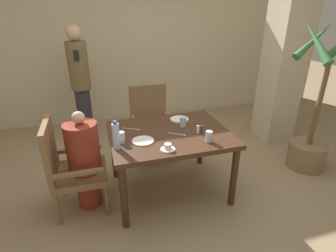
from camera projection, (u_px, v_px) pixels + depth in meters
ground_plane at (169, 189)px, 3.06m from camera, size 16.00×16.00×0.00m
wall_back at (130, 41)px, 4.59m from camera, size 8.00×0.06×2.80m
pillar_stone at (285, 52)px, 3.80m from camera, size 0.47×0.47×2.70m
dining_table at (169, 140)px, 2.80m from camera, size 1.25×0.98×0.73m
chair_left_side at (69, 166)px, 2.58m from camera, size 0.52×0.52×0.97m
diner_in_left_chair at (85, 160)px, 2.61m from camera, size 0.32×0.32×1.06m
chair_far_side at (151, 120)px, 3.64m from camera, size 0.52×0.52×0.97m
standing_host at (80, 81)px, 3.92m from camera, size 0.29×0.33×1.73m
potted_palm at (313, 129)px, 3.28m from camera, size 0.65×0.69×1.90m
plate_main_left at (143, 141)px, 2.56m from camera, size 0.22×0.22×0.01m
plate_main_right at (179, 119)px, 3.07m from camera, size 0.22×0.22×0.01m
teacup_with_saucer at (168, 147)px, 2.41m from camera, size 0.14×0.14×0.06m
water_bottle at (116, 136)px, 2.39m from camera, size 0.07×0.07×0.28m
glass_tall_near at (121, 137)px, 2.52m from camera, size 0.07×0.07×0.11m
glass_tall_mid at (209, 136)px, 2.54m from camera, size 0.07×0.07×0.11m
glass_tall_far at (183, 122)px, 2.87m from camera, size 0.07×0.07×0.11m
salt_shaker at (198, 129)px, 2.73m from camera, size 0.03×0.03×0.08m
pepper_shaker at (201, 129)px, 2.74m from camera, size 0.03×0.03×0.08m
fork_beside_plate at (179, 134)px, 2.70m from camera, size 0.16×0.12×0.00m
knife_beside_plate at (132, 129)px, 2.83m from camera, size 0.18×0.11×0.00m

